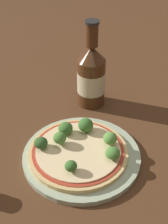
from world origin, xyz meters
TOP-DOWN VIEW (x-y plane):
  - ground_plane at (0.00, 0.00)m, footprint 3.00×3.00m
  - plate at (0.02, 0.01)m, footprint 0.25×0.25m
  - pizza at (0.02, 0.02)m, footprint 0.21×0.21m
  - broccoli_floret_0 at (0.02, 0.06)m, footprint 0.03×0.03m
  - broccoli_floret_1 at (0.05, -0.04)m, footprint 0.03×0.03m
  - broccoli_floret_2 at (0.05, 0.06)m, footprint 0.03×0.03m
  - broccoli_floret_3 at (0.08, 0.02)m, footprint 0.03×0.03m
  - broccoli_floret_4 at (-0.01, 0.09)m, footprint 0.03×0.03m
  - broccoli_floret_5 at (-0.04, 0.01)m, footprint 0.02×0.02m
  - broccoli_floret_6 at (0.02, -0.06)m, footprint 0.03×0.03m
  - beer_bottle at (0.22, 0.06)m, footprint 0.07×0.07m

SIDE VIEW (x-z plane):
  - ground_plane at x=0.00m, z-range 0.00..0.00m
  - plate at x=0.02m, z-range 0.00..0.01m
  - pizza at x=0.02m, z-range 0.01..0.03m
  - broccoli_floret_4 at x=-0.01m, z-range 0.03..0.05m
  - broccoli_floret_5 at x=-0.04m, z-range 0.03..0.05m
  - broccoli_floret_6 at x=0.02m, z-range 0.03..0.05m
  - broccoli_floret_2 at x=0.05m, z-range 0.03..0.05m
  - broccoli_floret_3 at x=0.08m, z-range 0.03..0.06m
  - broccoli_floret_0 at x=0.02m, z-range 0.03..0.06m
  - broccoli_floret_1 at x=0.05m, z-range 0.03..0.06m
  - beer_bottle at x=0.22m, z-range -0.03..0.19m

